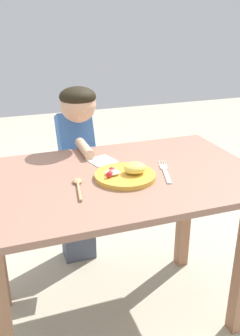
% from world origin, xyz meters
% --- Properties ---
extents(ground_plane, '(8.00, 8.00, 0.00)m').
position_xyz_m(ground_plane, '(0.00, 0.00, 0.00)').
color(ground_plane, '#B4AD96').
extents(dining_table, '(1.21, 0.74, 0.74)m').
position_xyz_m(dining_table, '(0.00, 0.00, 0.61)').
color(dining_table, '#926754').
rests_on(dining_table, ground_plane).
extents(plate, '(0.25, 0.25, 0.06)m').
position_xyz_m(plate, '(0.04, -0.04, 0.76)').
color(plate, gold).
rests_on(plate, dining_table).
extents(fork, '(0.09, 0.23, 0.01)m').
position_xyz_m(fork, '(0.21, -0.04, 0.74)').
color(fork, silver).
rests_on(fork, dining_table).
extents(spoon, '(0.05, 0.19, 0.02)m').
position_xyz_m(spoon, '(-0.16, -0.05, 0.75)').
color(spoon, tan).
rests_on(spoon, dining_table).
extents(person, '(0.18, 0.39, 1.04)m').
position_xyz_m(person, '(-0.05, 0.47, 0.59)').
color(person, '#475061').
rests_on(person, ground_plane).
extents(napkin, '(0.13, 0.14, 0.00)m').
position_xyz_m(napkin, '(-0.00, 0.17, 0.74)').
color(napkin, white).
rests_on(napkin, dining_table).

